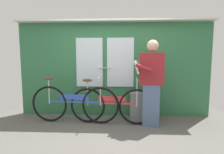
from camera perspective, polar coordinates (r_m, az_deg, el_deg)
name	(u,v)px	position (r m, az deg, el deg)	size (l,w,h in m)	color
ground_plane	(111,138)	(3.17, -0.29, -19.02)	(5.32, 3.98, 0.04)	#56544F
train_door_wall	(113,67)	(4.05, 0.46, 3.31)	(4.32, 0.28, 2.15)	#2D6B42
bicycle_near_door	(111,105)	(3.62, -0.18, -8.98)	(1.72, 0.44, 0.93)	black
bicycle_leaning_behind	(74,104)	(3.75, -12.06, -8.33)	(1.83, 0.44, 0.96)	black
passenger_reading_newspaper	(151,81)	(3.52, 12.52, -1.31)	(0.61, 0.54, 1.67)	slate
trash_bin_by_wall	(139,105)	(4.00, 8.79, -8.95)	(0.42, 0.28, 0.58)	gray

